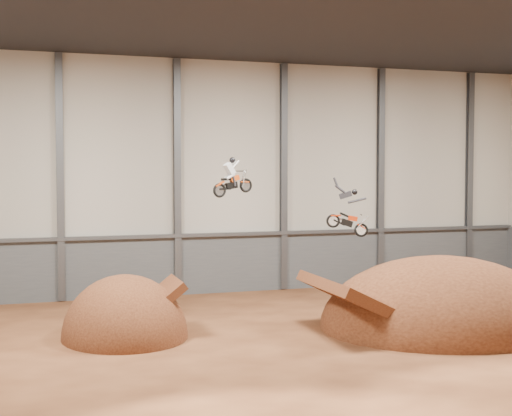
{
  "coord_description": "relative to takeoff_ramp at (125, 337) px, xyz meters",
  "views": [
    {
      "loc": [
        -11.72,
        -26.6,
        7.39
      ],
      "look_at": [
        -1.92,
        4.0,
        5.71
      ],
      "focal_mm": 50.0,
      "sensor_mm": 36.0,
      "label": 1
    }
  ],
  "objects": [
    {
      "name": "fmx_rider_a",
      "position": [
        5.44,
        1.41,
        7.21
      ],
      "size": [
        2.57,
        1.44,
        2.26
      ],
      "primitive_type": null,
      "rotation": [
        0.0,
        -0.15,
        0.27
      ],
      "color": "#C5430F"
    },
    {
      "name": "steel_rail",
      "position": [
        7.72,
        9.75,
        3.55
      ],
      "size": [
        39.8,
        0.35,
        0.2
      ],
      "primitive_type": "cube",
      "color": "#47494F",
      "rests_on": "lower_band_back"
    },
    {
      "name": "fmx_rider_b",
      "position": [
        10.25,
        -0.93,
        5.65
      ],
      "size": [
        3.33,
        1.89,
        3.02
      ],
      "primitive_type": null,
      "rotation": [
        0.0,
        0.31,
        -0.37
      ],
      "color": "red"
    },
    {
      "name": "steel_column_5",
      "position": [
        24.38,
        9.8,
        7.0
      ],
      "size": [
        0.4,
        0.36,
        13.9
      ],
      "primitive_type": "cube",
      "color": "#47494F",
      "rests_on": "ground"
    },
    {
      "name": "landing_ramp",
      "position": [
        14.53,
        -2.5,
        0.0
      ],
      "size": [
        11.66,
        10.31,
        6.73
      ],
      "primitive_type": "ellipsoid",
      "color": "#3B1B0E",
      "rests_on": "ground"
    },
    {
      "name": "steel_column_4",
      "position": [
        17.72,
        9.8,
        7.0
      ],
      "size": [
        0.4,
        0.36,
        13.9
      ],
      "primitive_type": "cube",
      "color": "#47494F",
      "rests_on": "ground"
    },
    {
      "name": "steel_column_3",
      "position": [
        11.05,
        9.8,
        7.0
      ],
      "size": [
        0.4,
        0.36,
        13.9
      ],
      "primitive_type": "cube",
      "color": "#47494F",
      "rests_on": "ground"
    },
    {
      "name": "floor",
      "position": [
        7.72,
        -5.0,
        0.0
      ],
      "size": [
        40.0,
        40.0,
        0.0
      ],
      "primitive_type": "plane",
      "color": "#472413",
      "rests_on": "ground"
    },
    {
      "name": "lower_band_back",
      "position": [
        7.72,
        9.9,
        1.75
      ],
      "size": [
        39.8,
        0.18,
        3.5
      ],
      "primitive_type": "cube",
      "color": "#4C4F53",
      "rests_on": "ground"
    },
    {
      "name": "back_wall",
      "position": [
        7.72,
        10.0,
        7.0
      ],
      "size": [
        40.0,
        0.1,
        14.0
      ],
      "primitive_type": "cube",
      "color": "#B9B2A4",
      "rests_on": "ground"
    },
    {
      "name": "steel_column_1",
      "position": [
        -2.28,
        9.8,
        7.0
      ],
      "size": [
        0.4,
        0.36,
        13.9
      ],
      "primitive_type": "cube",
      "color": "#47494F",
      "rests_on": "ground"
    },
    {
      "name": "ceiling",
      "position": [
        7.72,
        -5.0,
        14.0
      ],
      "size": [
        40.0,
        40.0,
        0.0
      ],
      "primitive_type": "plane",
      "color": "black",
      "rests_on": "back_wall"
    },
    {
      "name": "takeoff_ramp",
      "position": [
        0.0,
        0.0,
        0.0
      ],
      "size": [
        5.55,
        6.4,
        5.55
      ],
      "primitive_type": "ellipsoid",
      "color": "#3B1B0E",
      "rests_on": "ground"
    },
    {
      "name": "steel_column_2",
      "position": [
        4.38,
        9.8,
        7.0
      ],
      "size": [
        0.4,
        0.36,
        13.9
      ],
      "primitive_type": "cube",
      "color": "#47494F",
      "rests_on": "ground"
    }
  ]
}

